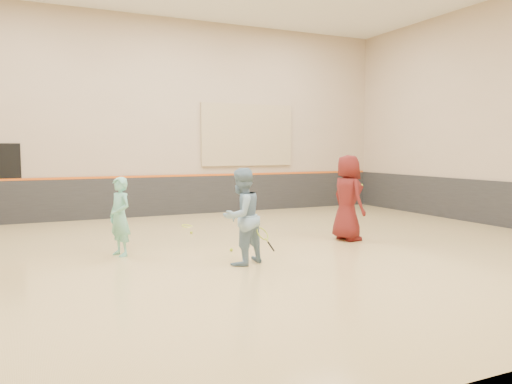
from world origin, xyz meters
name	(u,v)px	position (x,y,z in m)	size (l,w,h in m)	color
room	(241,211)	(0.00, 0.00, 0.81)	(15.04, 12.04, 6.22)	tan
wainscot_back	(164,196)	(0.00, 5.97, 0.60)	(14.90, 0.04, 1.20)	#232326
wainscot_right	(503,204)	(7.47, 0.00, 0.60)	(0.04, 11.90, 1.20)	#232326
accent_stripe	(164,176)	(0.00, 5.96, 1.22)	(14.90, 0.03, 0.06)	#D85914
acoustic_panel	(248,135)	(2.80, 5.95, 2.50)	(3.20, 0.08, 2.00)	tan
girl	(120,217)	(-2.24, 0.65, 0.76)	(0.55, 0.36, 1.52)	#78D0BB
instructor	(242,216)	(-0.41, -1.00, 0.86)	(0.84, 0.65, 1.72)	#7BA1BE
young_man	(348,198)	(2.69, 0.18, 0.96)	(0.94, 0.61, 1.92)	#571614
held_racket	(263,234)	(-0.08, -1.18, 0.55)	(0.42, 0.42, 0.49)	#9DB928
spare_racket	(187,223)	(-0.01, 3.54, 0.09)	(0.68, 0.68, 0.17)	#C8E632
ball_under_racket	(231,250)	(-0.16, 0.11, 0.03)	(0.07, 0.07, 0.07)	#B1C62E
ball_in_hand	(361,185)	(2.93, 0.00, 1.24)	(0.07, 0.07, 0.07)	#C0DD33
ball_beside_spare	(191,233)	(-0.26, 2.42, 0.03)	(0.07, 0.07, 0.07)	#B6C92E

